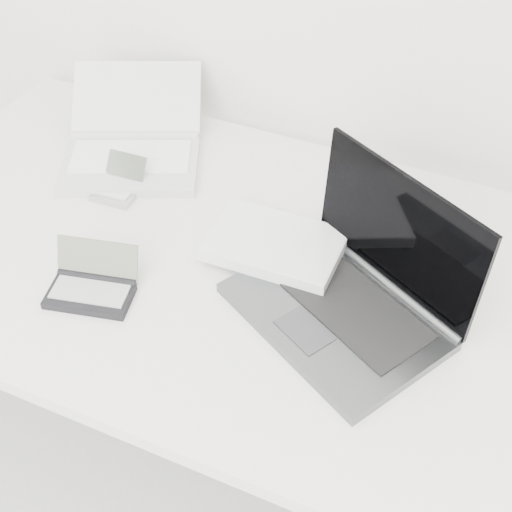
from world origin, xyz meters
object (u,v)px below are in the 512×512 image
at_px(desk, 280,289).
at_px(netbook_open_white, 132,145).
at_px(laptop_large, 329,277).
at_px(palmtop_charcoal, 92,286).

xyz_separation_m(desk, netbook_open_white, (-0.42, 0.20, 0.07)).
bearing_deg(netbook_open_white, laptop_large, -46.27).
bearing_deg(netbook_open_white, desk, -48.98).
relative_size(desk, palmtop_charcoal, 9.62).
height_order(laptop_large, palmtop_charcoal, laptop_large).
relative_size(desk, laptop_large, 3.27).
bearing_deg(palmtop_charcoal, desk, 20.58).
relative_size(laptop_large, palmtop_charcoal, 2.95).
height_order(desk, netbook_open_white, netbook_open_white).
relative_size(desk, netbook_open_white, 3.75).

